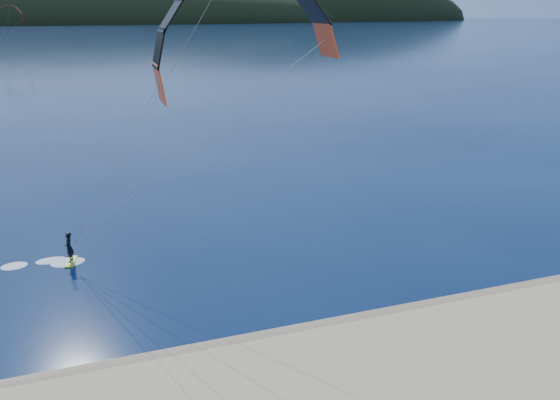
% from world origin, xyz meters
% --- Properties ---
extents(wet_sand, '(220.00, 2.50, 0.10)m').
position_xyz_m(wet_sand, '(0.00, 4.50, 0.05)').
color(wet_sand, '#886D4F').
rests_on(wet_sand, ground).
extents(headland, '(1200.00, 310.00, 140.00)m').
position_xyz_m(headland, '(0.63, 745.28, 0.00)').
color(headland, black).
rests_on(headland, ground).
extents(kitesurfer_near, '(24.94, 9.57, 16.04)m').
position_xyz_m(kitesurfer_near, '(1.39, 10.39, 11.54)').
color(kitesurfer_near, '#9FC116').
rests_on(kitesurfer_near, ground).
extents(kitesurfer_far, '(11.44, 5.71, 14.82)m').
position_xyz_m(kitesurfer_far, '(-30.93, 203.01, 11.80)').
color(kitesurfer_far, '#9FC116').
rests_on(kitesurfer_far, ground).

